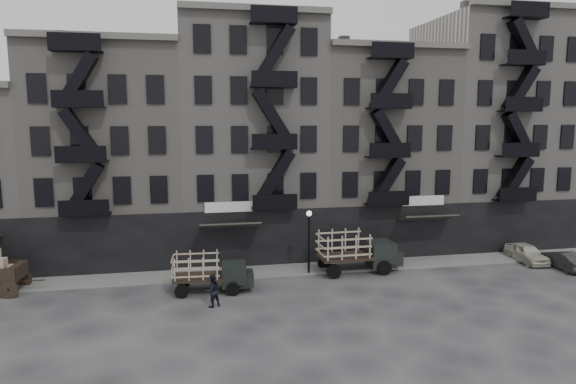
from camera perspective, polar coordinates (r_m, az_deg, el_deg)
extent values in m
plane|color=#38383A|center=(31.19, -2.03, -10.90)|extent=(140.00, 140.00, 0.00)
cube|color=slate|center=(34.70, -3.01, -8.77)|extent=(55.00, 2.50, 0.15)
cube|color=gray|center=(39.58, -18.93, 3.86)|extent=(10.00, 10.00, 15.00)
cube|color=black|center=(35.56, -19.59, -5.61)|extent=(10.00, 0.35, 4.00)
cube|color=#595651|center=(34.75, -20.73, 15.96)|extent=(10.00, 0.50, 0.40)
cube|color=#4C4744|center=(40.37, -23.85, 15.22)|extent=(0.70, 0.70, 1.20)
cube|color=#4C4744|center=(39.59, -15.77, 15.76)|extent=(0.70, 0.70, 1.20)
cube|color=gray|center=(39.41, -4.38, 5.72)|extent=(10.00, 10.00, 17.00)
cube|color=black|center=(35.43, -3.33, -5.19)|extent=(10.00, 0.35, 4.00)
cube|color=#595651|center=(34.96, -3.50, 19.74)|extent=(10.00, 0.50, 0.40)
cube|color=#4C4744|center=(39.83, -9.06, 18.83)|extent=(0.70, 0.70, 1.20)
cube|color=#4C4744|center=(40.42, -0.81, 18.77)|extent=(0.70, 0.70, 1.20)
cube|color=gray|center=(41.82, 9.42, 4.41)|extent=(10.00, 10.00, 15.00)
cube|color=black|center=(38.03, 11.82, -4.42)|extent=(10.00, 0.35, 4.00)
cube|color=#595651|center=(37.28, 12.57, 15.73)|extent=(10.00, 0.50, 0.40)
cube|color=#4C4744|center=(41.13, 5.62, 15.72)|extent=(0.70, 0.70, 1.20)
cube|color=#4C4744|center=(43.00, 12.92, 15.23)|extent=(0.70, 0.70, 1.20)
cube|color=gray|center=(46.19, 21.24, 6.18)|extent=(10.00, 10.00, 18.00)
cube|color=black|center=(42.87, 24.27, -3.55)|extent=(10.00, 0.35, 4.00)
cube|color=#595651|center=(42.65, 25.79, 18.24)|extent=(10.00, 0.50, 0.40)
cube|color=#4C4744|center=(45.43, 18.53, 18.47)|extent=(0.70, 0.70, 1.20)
cube|color=#4C4744|center=(48.28, 24.50, 17.53)|extent=(0.70, 0.70, 1.20)
cylinder|color=black|center=(33.62, 2.34, -5.92)|extent=(0.14, 0.14, 4.00)
sphere|color=silver|center=(33.17, 2.36, -2.40)|extent=(0.36, 0.36, 0.36)
cylinder|color=black|center=(33.72, -28.61, -9.49)|extent=(1.07, 0.20, 1.07)
cylinder|color=black|center=(35.43, -27.38, -8.58)|extent=(1.07, 0.20, 1.07)
cube|color=black|center=(34.27, -27.77, -7.72)|extent=(0.63, 1.59, 0.78)
cube|color=black|center=(31.05, -9.84, -9.30)|extent=(3.10, 1.93, 0.16)
cube|color=black|center=(31.01, -6.04, -9.07)|extent=(1.50, 1.67, 1.33)
cube|color=black|center=(31.12, -4.55, -9.50)|extent=(0.78, 1.36, 0.80)
cylinder|color=black|center=(30.36, -6.14, -10.69)|extent=(0.81, 0.24, 0.80)
cylinder|color=black|center=(32.04, -6.24, -9.66)|extent=(0.81, 0.24, 0.80)
cylinder|color=black|center=(30.43, -11.74, -10.77)|extent=(0.81, 0.24, 0.80)
cylinder|color=black|center=(32.11, -11.53, -9.75)|extent=(0.81, 0.24, 0.80)
cube|color=black|center=(34.48, 6.45, -7.15)|extent=(3.63, 2.21, 0.19)
cube|color=black|center=(35.30, 10.18, -6.68)|extent=(1.74, 1.94, 1.57)
cube|color=black|center=(35.76, 11.57, -7.05)|extent=(0.89, 1.60, 0.94)
cylinder|color=black|center=(34.54, 10.67, -8.30)|extent=(0.95, 0.26, 0.94)
cylinder|color=black|center=(36.39, 9.35, -7.41)|extent=(0.95, 0.26, 0.94)
cylinder|color=black|center=(33.35, 5.13, -8.79)|extent=(0.95, 0.26, 0.94)
cylinder|color=black|center=(35.27, 4.08, -7.83)|extent=(0.95, 0.26, 0.94)
imported|color=beige|center=(40.64, 24.99, -6.15)|extent=(1.71, 3.93, 1.32)
imported|color=black|center=(40.03, 28.32, -6.66)|extent=(1.45, 3.74, 1.21)
imported|color=black|center=(28.71, -8.43, -10.78)|extent=(1.10, 1.02, 1.82)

